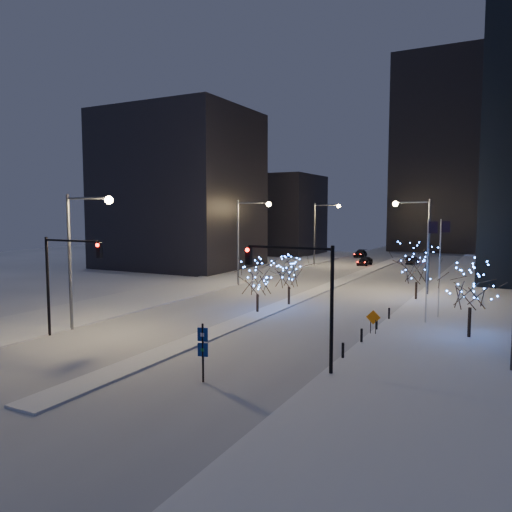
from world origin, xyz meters
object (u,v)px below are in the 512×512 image
Objects in this scene: holiday_tree_median_near at (257,278)px; traffic_signal_east at (304,286)px; car_far at (360,254)px; street_lamp_east at (420,234)px; holiday_tree_plaza_far at (417,265)px; holiday_tree_plaza_near at (471,287)px; holiday_tree_median_far at (289,272)px; traffic_signal_west at (63,270)px; wayfinding_sign at (203,346)px; construction_sign at (373,319)px; street_lamp_w_far at (321,225)px; car_near at (365,261)px; car_mid at (412,260)px; street_lamp_w_mid at (246,231)px; street_lamp_w_near at (80,243)px.

traffic_signal_east is at bearing -53.26° from holiday_tree_median_near.
street_lamp_east is at bearing -71.07° from car_far.
holiday_tree_plaza_far reaches higher than car_far.
holiday_tree_median_near is 0.94× the size of holiday_tree_plaza_near.
holiday_tree_plaza_near is (15.89, -5.29, 0.46)m from holiday_tree_median_far.
street_lamp_east is at bearing 58.31° from traffic_signal_west.
car_far is 73.09m from wayfinding_sign.
construction_sign is (17.45, -58.45, 0.48)m from car_far.
street_lamp_w_far is 18.09m from car_far.
car_near is at bearing 94.71° from holiday_tree_median_far.
street_lamp_east is 31.78m from car_mid.
wayfinding_sign is at bearing -117.13° from construction_sign.
holiday_tree_plaza_near is 0.91× the size of holiday_tree_plaza_far.
car_near is at bearing 114.23° from holiday_tree_plaza_far.
street_lamp_w_far is at bearing 90.00° from street_lamp_w_mid.
traffic_signal_west is 17.41m from traffic_signal_east.
street_lamp_w_mid is 1.93× the size of holiday_tree_plaza_near.
wayfinding_sign is at bearing -98.75° from street_lamp_east.
construction_sign is (5.30, 13.61, -0.72)m from wayfinding_sign.
holiday_tree_median_near is at bearing -84.12° from car_near.
street_lamp_w_mid is 19.67m from holiday_tree_plaza_far.
holiday_tree_median_near is at bearing -88.05° from car_far.
street_lamp_w_near is 1.00× the size of street_lamp_w_mid.
construction_sign is at bearing -160.29° from holiday_tree_plaza_near.
traffic_signal_west is 69.17m from car_far.
construction_sign is (12.88, -44.81, 0.45)m from car_near.
holiday_tree_plaza_near is (25.33, -39.23, -2.88)m from street_lamp_w_far.
holiday_tree_median_near reaches higher than car_mid.
car_mid is (12.38, 60.64, -4.11)m from traffic_signal_west.
holiday_tree_plaza_near is 14.79m from holiday_tree_plaza_far.
car_near is (6.36, 53.39, -5.79)m from street_lamp_w_near.
holiday_tree_plaza_far is (19.44, -0.67, -2.94)m from street_lamp_w_mid.
car_mid is (12.87, 8.64, -5.85)m from street_lamp_w_far.
street_lamp_w_far reaches higher than car_far.
holiday_tree_median_near is (7.94, 13.65, -1.67)m from traffic_signal_west.
car_near is at bearing 101.95° from traffic_signal_east.
traffic_signal_east is 55.75m from car_near.
holiday_tree_median_near is at bearing 158.34° from construction_sign.
traffic_signal_west reaches higher than wayfinding_sign.
street_lamp_w_far is 2.39× the size of car_near.
traffic_signal_west is 20.22m from holiday_tree_median_far.
street_lamp_w_near is 1.00× the size of street_lamp_east.
holiday_tree_plaza_near is (25.33, -14.23, -2.88)m from street_lamp_w_mid.
holiday_tree_plaza_near is (25.33, 10.77, -2.88)m from street_lamp_w_near.
street_lamp_w_near is 27.67m from holiday_tree_plaza_near.
traffic_signal_west is at bearing -152.78° from holiday_tree_plaza_near.
traffic_signal_west is 1.49× the size of car_far.
traffic_signal_west reaches higher than construction_sign.
holiday_tree_plaza_near is at bearing -57.15° from street_lamp_w_far.
wayfinding_sign is (13.94, -30.03, -4.61)m from street_lamp_w_mid.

